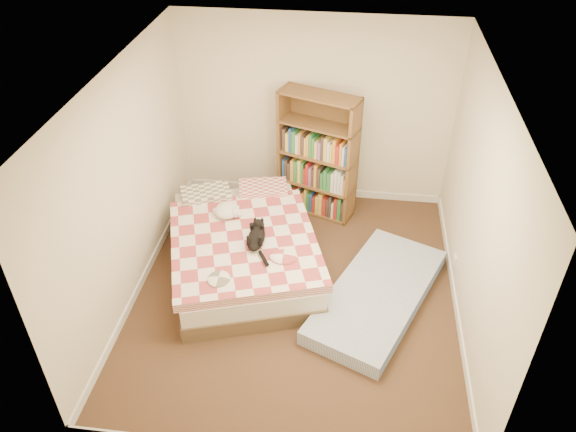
# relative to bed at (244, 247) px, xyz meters

# --- Properties ---
(room) EXTENTS (3.51, 4.01, 2.51)m
(room) POSITION_rel_bed_xyz_m (0.65, -0.39, 0.93)
(room) COLOR #4B3520
(room) RESTS_ON ground
(bed) EXTENTS (2.09, 2.52, 0.58)m
(bed) POSITION_rel_bed_xyz_m (0.00, 0.00, 0.00)
(bed) COLOR brown
(bed) RESTS_ON room
(bookshelf) EXTENTS (1.11, 0.67, 1.66)m
(bookshelf) POSITION_rel_bed_xyz_m (0.73, 1.26, 0.33)
(bookshelf) COLOR brown
(bookshelf) RESTS_ON room
(floor_mattress) EXTENTS (1.60, 2.16, 0.18)m
(floor_mattress) POSITION_rel_bed_xyz_m (1.55, -0.42, -0.17)
(floor_mattress) COLOR #6B83B3
(floor_mattress) RESTS_ON room
(black_cat) EXTENTS (0.24, 0.71, 0.16)m
(black_cat) POSITION_rel_bed_xyz_m (0.20, -0.19, 0.33)
(black_cat) COLOR black
(black_cat) RESTS_ON bed
(white_dog) EXTENTS (0.37, 0.39, 0.15)m
(white_dog) POSITION_rel_bed_xyz_m (-0.23, 0.23, 0.33)
(white_dog) COLOR white
(white_dog) RESTS_ON bed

